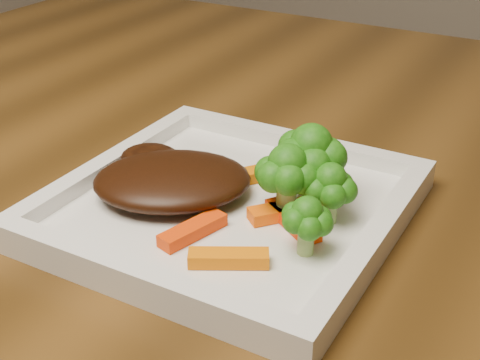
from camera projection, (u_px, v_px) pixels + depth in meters
The scene contains 11 objects.
plate at pixel (230, 210), 0.56m from camera, with size 0.27×0.27×0.01m, color white.
steak at pixel (172, 180), 0.56m from camera, with size 0.13×0.10×0.03m, color black.
broccoli_0 at pixel (310, 165), 0.54m from camera, with size 0.07×0.07×0.07m, color #255C0F, non-canonical shape.
broccoli_1 at pixel (330, 186), 0.52m from camera, with size 0.05×0.05×0.06m, color #1B6F12, non-canonical shape.
broccoli_2 at pixel (307, 218), 0.48m from camera, with size 0.04×0.04×0.06m, color #176510, non-canonical shape.
broccoli_3 at pixel (287, 181), 0.52m from camera, with size 0.06×0.06×0.06m, color #206510, non-canonical shape.
carrot_0 at pixel (229, 258), 0.48m from camera, with size 0.06×0.02×0.01m, color orange.
carrot_2 at pixel (193, 230), 0.51m from camera, with size 0.06×0.02×0.01m, color #E63703.
carrot_4 at pixel (277, 170), 0.60m from camera, with size 0.06×0.02×0.01m, color #CD6403.
carrot_5 at pixel (293, 220), 0.52m from camera, with size 0.06×0.02×0.01m, color #EC3403.
carrot_6 at pixel (287, 210), 0.54m from camera, with size 0.06×0.02×0.01m, color #FF5B04.
Camera 1 is at (0.23, -0.58, 1.04)m, focal length 50.00 mm.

